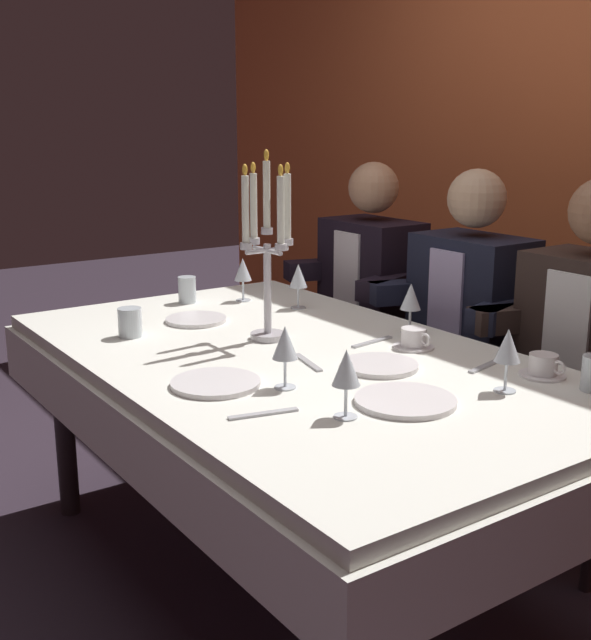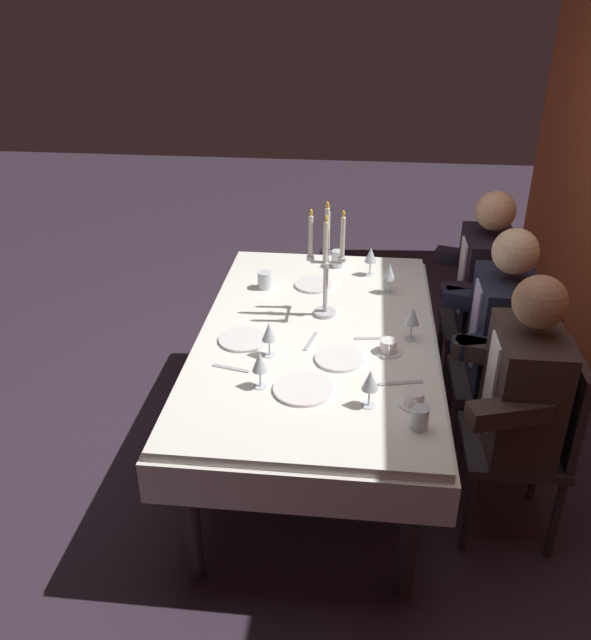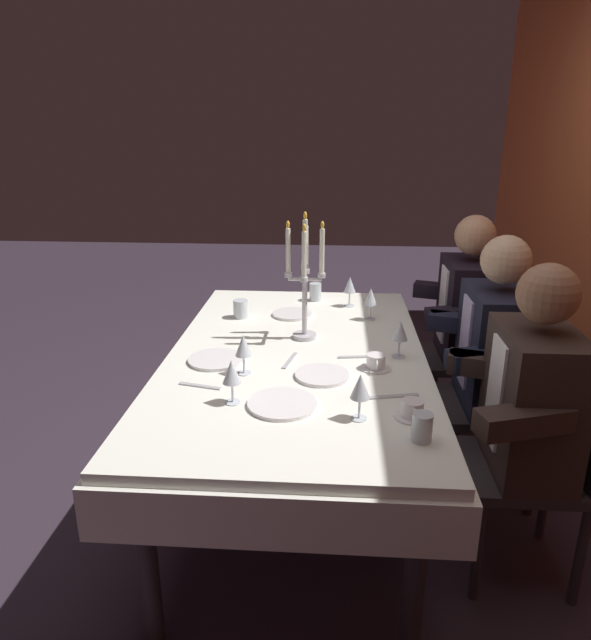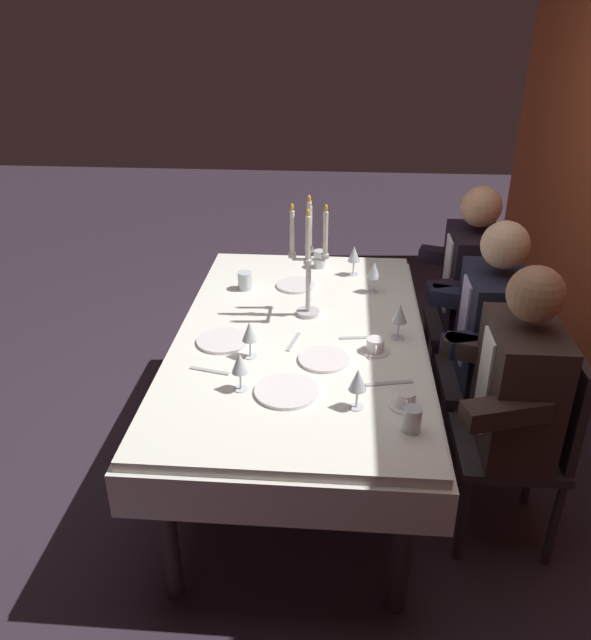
# 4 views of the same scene
# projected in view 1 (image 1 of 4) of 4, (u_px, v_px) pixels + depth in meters

# --- Properties ---
(ground_plane) EXTENTS (12.00, 12.00, 0.00)m
(ground_plane) POSITION_uv_depth(u_px,v_px,m) (294.00, 578.00, 2.50)
(ground_plane) COLOR #312632
(dining_table) EXTENTS (1.94, 1.14, 0.74)m
(dining_table) POSITION_uv_depth(u_px,v_px,m) (294.00, 392.00, 2.35)
(dining_table) COLOR white
(dining_table) RESTS_ON ground_plane
(candelabra) EXTENTS (0.19, 0.19, 0.58)m
(candelabra) POSITION_uv_depth(u_px,v_px,m) (267.00, 252.00, 2.41)
(candelabra) COLOR silver
(candelabra) RESTS_ON dining_table
(dinner_plate_0) EXTENTS (0.21, 0.21, 0.01)m
(dinner_plate_0) POSITION_uv_depth(u_px,v_px,m) (196.00, 320.00, 2.69)
(dinner_plate_0) COLOR white
(dinner_plate_0) RESTS_ON dining_table
(dinner_plate_1) EXTENTS (0.23, 0.23, 0.01)m
(dinner_plate_1) POSITION_uv_depth(u_px,v_px,m) (216.00, 383.00, 2.04)
(dinner_plate_1) COLOR white
(dinner_plate_1) RESTS_ON dining_table
(dinner_plate_2) EXTENTS (0.22, 0.22, 0.01)m
(dinner_plate_2) POSITION_uv_depth(u_px,v_px,m) (380.00, 365.00, 2.19)
(dinner_plate_2) COLOR white
(dinner_plate_2) RESTS_ON dining_table
(dinner_plate_3) EXTENTS (0.25, 0.25, 0.01)m
(dinner_plate_3) POSITION_uv_depth(u_px,v_px,m) (405.00, 401.00, 1.91)
(dinner_plate_3) COLOR white
(dinner_plate_3) RESTS_ON dining_table
(wine_glass_0) EXTENTS (0.07, 0.07, 0.16)m
(wine_glass_0) POSITION_uv_depth(u_px,v_px,m) (285.00, 345.00, 2.00)
(wine_glass_0) COLOR silver
(wine_glass_0) RESTS_ON dining_table
(wine_glass_1) EXTENTS (0.07, 0.07, 0.16)m
(wine_glass_1) POSITION_uv_depth(u_px,v_px,m) (346.00, 370.00, 1.80)
(wine_glass_1) COLOR silver
(wine_glass_1) RESTS_ON dining_table
(wine_glass_2) EXTENTS (0.07, 0.07, 0.16)m
(wine_glass_2) POSITION_uv_depth(u_px,v_px,m) (243.00, 271.00, 2.97)
(wine_glass_2) COLOR silver
(wine_glass_2) RESTS_ON dining_table
(wine_glass_3) EXTENTS (0.07, 0.07, 0.16)m
(wine_glass_3) POSITION_uv_depth(u_px,v_px,m) (508.00, 347.00, 1.97)
(wine_glass_3) COLOR silver
(wine_glass_3) RESTS_ON dining_table
(wine_glass_4) EXTENTS (0.07, 0.07, 0.16)m
(wine_glass_4) POSITION_uv_depth(u_px,v_px,m) (298.00, 277.00, 2.85)
(wine_glass_4) COLOR silver
(wine_glass_4) RESTS_ON dining_table
(wine_glass_5) EXTENTS (0.07, 0.07, 0.16)m
(wine_glass_5) POSITION_uv_depth(u_px,v_px,m) (411.00, 298.00, 2.52)
(wine_glass_5) COLOR silver
(wine_glass_5) RESTS_ON dining_table
(water_tumbler_0) EXTENTS (0.07, 0.07, 0.10)m
(water_tumbler_0) POSITION_uv_depth(u_px,v_px,m) (187.00, 290.00, 2.96)
(water_tumbler_0) COLOR silver
(water_tumbler_0) RESTS_ON dining_table
(water_tumbler_1) EXTENTS (0.08, 0.08, 0.09)m
(water_tumbler_1) POSITION_uv_depth(u_px,v_px,m) (130.00, 322.00, 2.50)
(water_tumbler_1) COLOR silver
(water_tumbler_1) RESTS_ON dining_table
(coffee_cup_0) EXTENTS (0.13, 0.12, 0.06)m
(coffee_cup_0) POSITION_uv_depth(u_px,v_px,m) (414.00, 339.00, 2.38)
(coffee_cup_0) COLOR white
(coffee_cup_0) RESTS_ON dining_table
(coffee_cup_1) EXTENTS (0.13, 0.12, 0.06)m
(coffee_cup_1) POSITION_uv_depth(u_px,v_px,m) (543.00, 367.00, 2.11)
(coffee_cup_1) COLOR white
(coffee_cup_1) RESTS_ON dining_table
(knife_0) EXTENTS (0.06, 0.19, 0.01)m
(knife_0) POSITION_uv_depth(u_px,v_px,m) (488.00, 365.00, 2.21)
(knife_0) COLOR #B7B7BC
(knife_0) RESTS_ON dining_table
(fork_1) EXTENTS (0.06, 0.17, 0.01)m
(fork_1) POSITION_uv_depth(u_px,v_px,m) (263.00, 414.00, 1.84)
(fork_1) COLOR #B7B7BC
(fork_1) RESTS_ON dining_table
(fork_2) EXTENTS (0.04, 0.17, 0.01)m
(fork_2) POSITION_uv_depth(u_px,v_px,m) (372.00, 342.00, 2.43)
(fork_2) COLOR #B7B7BC
(fork_2) RESTS_ON dining_table
(fork_3) EXTENTS (0.17, 0.06, 0.01)m
(fork_3) POSITION_uv_depth(u_px,v_px,m) (308.00, 362.00, 2.23)
(fork_3) COLOR #B7B7BC
(fork_3) RESTS_ON dining_table
(seated_diner_0) EXTENTS (0.63, 0.48, 1.24)m
(seated_diner_0) POSITION_uv_depth(u_px,v_px,m) (372.00, 282.00, 3.36)
(seated_diner_0) COLOR #2E2629
(seated_diner_0) RESTS_ON ground_plane
(seated_diner_1) EXTENTS (0.63, 0.48, 1.24)m
(seated_diner_1) POSITION_uv_depth(u_px,v_px,m) (472.00, 307.00, 2.91)
(seated_diner_1) COLOR #2E2629
(seated_diner_1) RESTS_ON ground_plane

